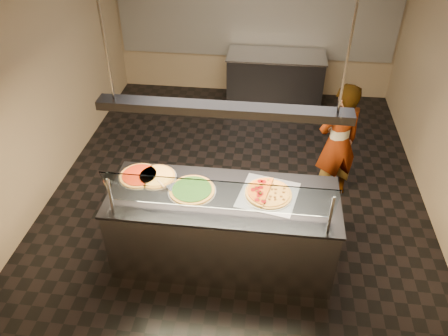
# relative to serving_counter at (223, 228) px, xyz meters

# --- Properties ---
(ground) EXTENTS (5.00, 6.00, 0.02)m
(ground) POSITION_rel_serving_counter_xyz_m (0.05, 1.27, -0.48)
(ground) COLOR black
(ground) RESTS_ON ground
(wall_back) EXTENTS (5.00, 0.02, 3.00)m
(wall_back) POSITION_rel_serving_counter_xyz_m (0.05, 4.28, 1.03)
(wall_back) COLOR #937F5F
(wall_back) RESTS_ON ground
(wall_front) EXTENTS (5.00, 0.02, 3.00)m
(wall_front) POSITION_rel_serving_counter_xyz_m (0.05, -1.74, 1.03)
(wall_front) COLOR #937F5F
(wall_front) RESTS_ON ground
(wall_left) EXTENTS (0.02, 6.00, 3.00)m
(wall_left) POSITION_rel_serving_counter_xyz_m (-2.46, 1.27, 1.03)
(wall_left) COLOR #937F5F
(wall_left) RESTS_ON ground
(tile_band) EXTENTS (4.90, 0.02, 1.20)m
(tile_band) POSITION_rel_serving_counter_xyz_m (0.05, 4.25, 0.83)
(tile_band) COLOR silver
(tile_band) RESTS_ON wall_back
(serving_counter) EXTENTS (2.40, 0.94, 0.93)m
(serving_counter) POSITION_rel_serving_counter_xyz_m (0.00, 0.00, 0.00)
(serving_counter) COLOR #B7B7BC
(serving_counter) RESTS_ON ground
(sneeze_guard) EXTENTS (2.16, 0.18, 0.54)m
(sneeze_guard) POSITION_rel_serving_counter_xyz_m (0.00, -0.34, 0.76)
(sneeze_guard) COLOR #B7B7BC
(sneeze_guard) RESTS_ON serving_counter
(perforated_tray) EXTENTS (0.68, 0.68, 0.01)m
(perforated_tray) POSITION_rel_serving_counter_xyz_m (0.46, 0.08, 0.47)
(perforated_tray) COLOR silver
(perforated_tray) RESTS_ON serving_counter
(half_pizza_pepperoni) EXTENTS (0.33, 0.51, 0.05)m
(half_pizza_pepperoni) POSITION_rel_serving_counter_xyz_m (0.34, 0.07, 0.50)
(half_pizza_pepperoni) COLOR #8D5E23
(half_pizza_pepperoni) RESTS_ON perforated_tray
(half_pizza_sausage) EXTENTS (0.33, 0.51, 0.04)m
(half_pizza_sausage) POSITION_rel_serving_counter_xyz_m (0.58, 0.07, 0.49)
(half_pizza_sausage) COLOR #8D5E23
(half_pizza_sausage) RESTS_ON perforated_tray
(pizza_spinach) EXTENTS (0.51, 0.51, 0.03)m
(pizza_spinach) POSITION_rel_serving_counter_xyz_m (-0.33, 0.04, 0.48)
(pizza_spinach) COLOR silver
(pizza_spinach) RESTS_ON serving_counter
(pizza_cheese) EXTENTS (0.44, 0.44, 0.03)m
(pizza_cheese) POSITION_rel_serving_counter_xyz_m (-0.76, 0.22, 0.48)
(pizza_cheese) COLOR silver
(pizza_cheese) RESTS_ON serving_counter
(pizza_tomato) EXTENTS (0.46, 0.46, 0.03)m
(pizza_tomato) POSITION_rel_serving_counter_xyz_m (-0.95, 0.22, 0.48)
(pizza_tomato) COLOR silver
(pizza_tomato) RESTS_ON serving_counter
(pizza_spatula) EXTENTS (0.28, 0.17, 0.02)m
(pizza_spatula) POSITION_rel_serving_counter_xyz_m (-0.62, 0.08, 0.49)
(pizza_spatula) COLOR #B7B7BC
(pizza_spatula) RESTS_ON pizza_spinach
(prep_table) EXTENTS (1.69, 0.74, 0.93)m
(prep_table) POSITION_rel_serving_counter_xyz_m (0.45, 3.82, 0.00)
(prep_table) COLOR #2D2D31
(prep_table) RESTS_ON ground
(worker) EXTENTS (0.71, 0.62, 1.63)m
(worker) POSITION_rel_serving_counter_xyz_m (1.29, 1.33, 0.35)
(worker) COLOR black
(worker) RESTS_ON ground
(heat_lamp_housing) EXTENTS (2.30, 0.18, 0.08)m
(heat_lamp_housing) POSITION_rel_serving_counter_xyz_m (0.00, 0.00, 1.48)
(heat_lamp_housing) COLOR #2D2D31
(heat_lamp_housing) RESTS_ON ceiling
(lamp_rod_left) EXTENTS (0.02, 0.02, 1.01)m
(lamp_rod_left) POSITION_rel_serving_counter_xyz_m (-1.00, 0.00, 2.03)
(lamp_rod_left) COLOR #B7B7BC
(lamp_rod_left) RESTS_ON ceiling
(lamp_rod_right) EXTENTS (0.02, 0.02, 1.01)m
(lamp_rod_right) POSITION_rel_serving_counter_xyz_m (1.00, 0.00, 2.03)
(lamp_rod_right) COLOR #B7B7BC
(lamp_rod_right) RESTS_ON ceiling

